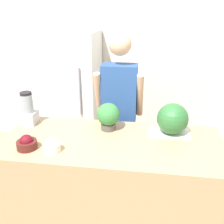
{
  "coord_description": "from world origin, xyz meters",
  "views": [
    {
      "loc": [
        0.27,
        -1.44,
        1.98
      ],
      "look_at": [
        0.0,
        0.44,
        1.18
      ],
      "focal_mm": 40.0,
      "sensor_mm": 36.0,
      "label": 1
    }
  ],
  "objects": [
    {
      "name": "bowl_cream",
      "position": [
        -0.44,
        0.18,
        0.98
      ],
      "size": [
        0.13,
        0.13,
        0.12
      ],
      "color": "white",
      "rests_on": "counter_island"
    },
    {
      "name": "counter_island",
      "position": [
        0.0,
        0.4,
        0.46
      ],
      "size": [
        1.9,
        0.81,
        0.93
      ],
      "color": "tan",
      "rests_on": "ground_plane"
    },
    {
      "name": "person",
      "position": [
        -0.01,
        1.06,
        0.92
      ],
      "size": [
        0.51,
        0.27,
        1.76
      ],
      "color": "gray",
      "rests_on": "ground_plane"
    },
    {
      "name": "wall_back",
      "position": [
        0.0,
        2.14,
        1.3
      ],
      "size": [
        8.0,
        0.06,
        2.6
      ],
      "color": "silver",
      "rests_on": "ground_plane"
    },
    {
      "name": "refrigerator",
      "position": [
        -0.76,
        1.74,
        0.85
      ],
      "size": [
        0.78,
        0.72,
        1.71
      ],
      "color": "white",
      "rests_on": "ground_plane"
    },
    {
      "name": "watermelon",
      "position": [
        0.51,
        0.6,
        1.08
      ],
      "size": [
        0.27,
        0.27,
        0.27
      ],
      "color": "#2D6B33",
      "rests_on": "cutting_board"
    },
    {
      "name": "cutting_board",
      "position": [
        0.49,
        0.62,
        0.93
      ],
      "size": [
        0.38,
        0.22,
        0.01
      ],
      "color": "white",
      "rests_on": "counter_island"
    },
    {
      "name": "blender",
      "position": [
        -0.84,
        0.64,
        1.07
      ],
      "size": [
        0.15,
        0.15,
        0.32
      ],
      "color": "#B7B7BC",
      "rests_on": "counter_island"
    },
    {
      "name": "bowl_cherries",
      "position": [
        -0.65,
        0.19,
        0.97
      ],
      "size": [
        0.16,
        0.16,
        0.12
      ],
      "color": "#511E19",
      "rests_on": "counter_island"
    },
    {
      "name": "potted_plant",
      "position": [
        -0.06,
        0.62,
        1.07
      ],
      "size": [
        0.21,
        0.21,
        0.26
      ],
      "color": "#514C47",
      "rests_on": "counter_island"
    }
  ]
}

